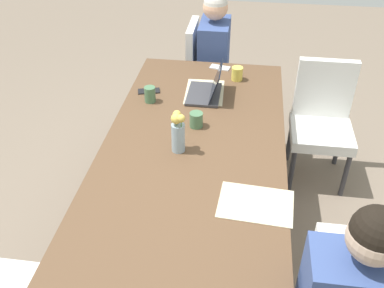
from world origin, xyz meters
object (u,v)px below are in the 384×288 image
object	(u,v)px
chair_head_right_left_mid	(206,69)
coffee_mug_near_left	(237,74)
laptop_head_right_left_mid	(208,90)
dining_table	(192,160)
coffee_mug_centre_left	(196,120)
flower_vase	(178,132)
phone_black	(149,91)
person_head_right_left_mid	(213,70)
phone_silver	(220,68)
chair_near_right_near	(322,117)
coffee_mug_near_right	(150,94)

from	to	relation	value
chair_head_right_left_mid	coffee_mug_near_left	bearing A→B (deg)	-154.65
laptop_head_right_left_mid	dining_table	bearing A→B (deg)	178.43
laptop_head_right_left_mid	coffee_mug_centre_left	size ratio (longest dim) A/B	3.42
laptop_head_right_left_mid	flower_vase	bearing A→B (deg)	171.55
laptop_head_right_left_mid	phone_black	distance (m)	0.41
dining_table	chair_head_right_left_mid	world-z (taller)	chair_head_right_left_mid
dining_table	coffee_mug_near_left	xyz separation A→B (m)	(0.90, -0.20, 0.11)
chair_head_right_left_mid	flower_vase	world-z (taller)	flower_vase
coffee_mug_centre_left	coffee_mug_near_left	bearing A→B (deg)	-18.20
dining_table	coffee_mug_centre_left	xyz separation A→B (m)	(0.26, 0.01, 0.11)
person_head_right_left_mid	phone_silver	bearing A→B (deg)	-168.05
flower_vase	coffee_mug_centre_left	world-z (taller)	flower_vase
chair_head_right_left_mid	person_head_right_left_mid	size ratio (longest dim) A/B	0.75
dining_table	person_head_right_left_mid	xyz separation A→B (m)	(1.46, 0.02, -0.15)
chair_near_right_near	coffee_mug_near_left	distance (m)	0.70
coffee_mug_centre_left	phone_silver	size ratio (longest dim) A/B	0.62
dining_table	phone_black	world-z (taller)	phone_black
chair_near_right_near	coffee_mug_centre_left	world-z (taller)	chair_near_right_near
coffee_mug_near_left	phone_silver	bearing A→B (deg)	38.33
chair_head_right_left_mid	phone_silver	xyz separation A→B (m)	(-0.45, -0.16, 0.24)
dining_table	chair_head_right_left_mid	bearing A→B (deg)	3.43
flower_vase	phone_black	xyz separation A→B (m)	(0.64, 0.31, -0.12)
flower_vase	laptop_head_right_left_mid	size ratio (longest dim) A/B	0.78
flower_vase	coffee_mug_centre_left	size ratio (longest dim) A/B	2.65
flower_vase	coffee_mug_near_right	world-z (taller)	flower_vase
flower_vase	phone_silver	size ratio (longest dim) A/B	1.66
dining_table	laptop_head_right_left_mid	distance (m)	0.65
person_head_right_left_mid	flower_vase	distance (m)	1.50
laptop_head_right_left_mid	coffee_mug_near_right	xyz separation A→B (m)	(-0.13, 0.37, 0.01)
laptop_head_right_left_mid	person_head_right_left_mid	bearing A→B (deg)	2.37
laptop_head_right_left_mid	coffee_mug_near_left	size ratio (longest dim) A/B	3.30
dining_table	phone_black	distance (m)	0.76
dining_table	laptop_head_right_left_mid	size ratio (longest dim) A/B	7.31
coffee_mug_near_left	dining_table	bearing A→B (deg)	167.36
person_head_right_left_mid	chair_near_right_near	size ratio (longest dim) A/B	1.33
laptop_head_right_left_mid	phone_silver	size ratio (longest dim) A/B	2.13
dining_table	flower_vase	bearing A→B (deg)	91.10
dining_table	coffee_mug_near_right	distance (m)	0.63
coffee_mug_near_right	coffee_mug_centre_left	distance (m)	0.43
coffee_mug_near_left	phone_silver	distance (m)	0.23
person_head_right_left_mid	coffee_mug_centre_left	bearing A→B (deg)	-179.68
person_head_right_left_mid	chair_near_right_near	world-z (taller)	person_head_right_left_mid
dining_table	chair_near_right_near	distance (m)	1.22
dining_table	flower_vase	distance (m)	0.20
phone_silver	dining_table	bearing A→B (deg)	99.60
chair_near_right_near	phone_silver	world-z (taller)	chair_near_right_near
chair_head_right_left_mid	person_head_right_left_mid	world-z (taller)	person_head_right_left_mid
coffee_mug_centre_left	laptop_head_right_left_mid	bearing A→B (deg)	-4.09
coffee_mug_near_right	coffee_mug_centre_left	world-z (taller)	coffee_mug_near_right
coffee_mug_near_left	coffee_mug_centre_left	xyz separation A→B (m)	(-0.65, 0.21, -0.00)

